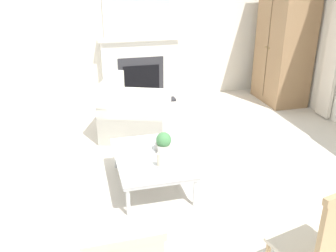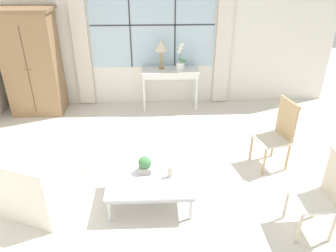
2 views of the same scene
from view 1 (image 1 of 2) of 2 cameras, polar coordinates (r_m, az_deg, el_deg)
ground_plane at (r=4.17m, az=-0.60°, el=-9.14°), size 14.00×14.00×0.00m
wall_left at (r=6.66m, az=-1.86°, el=16.08°), size 0.06×7.20×2.80m
fireplace at (r=6.61m, az=-4.30°, el=9.47°), size 0.34×1.40×2.02m
armoire at (r=6.77m, az=17.27°, el=11.75°), size 1.03×0.66×1.98m
armchair_upholstered at (r=5.33m, az=-5.18°, el=1.51°), size 1.21×1.16×0.80m
side_chair_wooden at (r=2.74m, az=22.81°, el=-16.05°), size 0.53×0.53×1.04m
coffee_table at (r=4.03m, az=-2.50°, el=-5.01°), size 1.07×0.77×0.36m
potted_plant_small at (r=4.05m, az=-0.66°, el=-2.51°), size 0.17×0.17×0.22m
pillar_candle at (r=3.77m, az=-1.25°, el=-5.27°), size 0.09×0.09×0.16m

